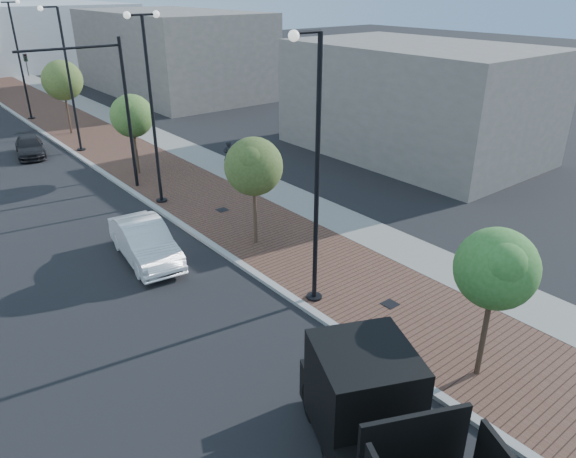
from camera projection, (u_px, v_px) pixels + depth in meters
sidewalk at (92, 127)px, 41.94m from camera, size 7.00×140.00×0.12m
concrete_strip at (124, 122)px, 43.47m from camera, size 2.40×140.00×0.13m
curb at (46, 134)px, 39.95m from camera, size 0.30×140.00×0.14m
white_sedan at (145, 242)px, 21.59m from camera, size 2.27×5.07×1.62m
dark_car_far at (30, 147)px, 35.00m from camera, size 2.45×4.41×1.21m
pedestrian at (228, 155)px, 32.41m from camera, size 0.71×0.55×1.73m
streetlight_1 at (314, 188)px, 17.19m from camera, size 1.44×0.56×9.21m
streetlight_2 at (152, 111)px, 25.55m from camera, size 1.72×0.56×9.28m
streetlight_3 at (69, 87)px, 34.19m from camera, size 1.44×0.56×9.21m
streetlight_4 at (20, 60)px, 42.55m from camera, size 1.72×0.56×9.28m
traffic_mast at (109, 100)px, 27.10m from camera, size 5.09×0.20×8.00m
tree_0 at (496, 268)px, 13.95m from camera, size 2.27×2.20×4.67m
tree_1 at (254, 166)px, 21.74m from camera, size 2.46×2.42×4.78m
tree_2 at (132, 116)px, 30.25m from camera, size 2.48×2.44×4.76m
tree_3 at (63, 80)px, 38.54m from camera, size 2.87×2.87×5.46m
commercial_block_ne at (171, 52)px, 54.47m from camera, size 12.00×22.00×8.00m
commercial_block_e at (414, 100)px, 34.57m from camera, size 10.00×16.00×7.00m
utility_cover_1 at (390, 304)px, 18.63m from camera, size 0.50×0.50×0.02m
utility_cover_2 at (222, 210)px, 26.42m from camera, size 0.50×0.50×0.02m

